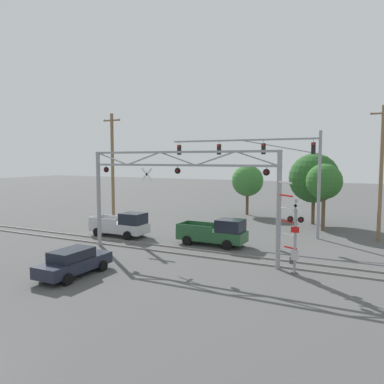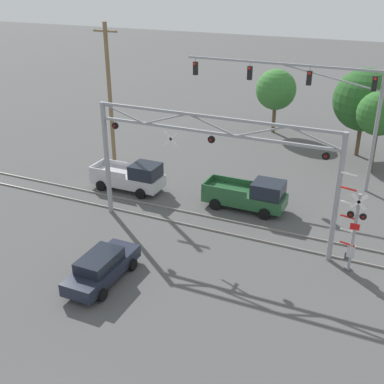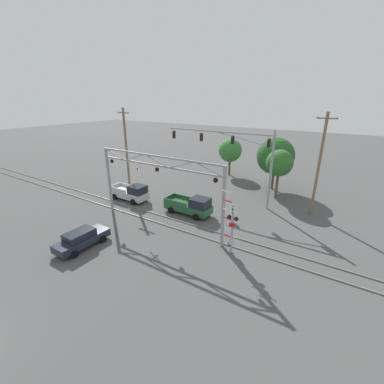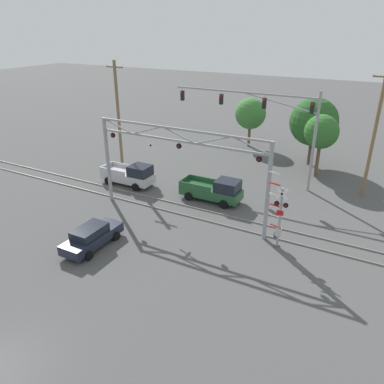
{
  "view_description": "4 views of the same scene",
  "coord_description": "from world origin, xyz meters",
  "px_view_note": "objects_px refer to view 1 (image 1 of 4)",
  "views": [
    {
      "loc": [
        11.58,
        -5.11,
        6.23
      ],
      "look_at": [
        -0.7,
        19.11,
        3.84
      ],
      "focal_mm": 35.0,
      "sensor_mm": 36.0,
      "label": 1
    },
    {
      "loc": [
        8.69,
        -5.97,
        13.43
      ],
      "look_at": [
        -1.46,
        16.53,
        1.89
      ],
      "focal_mm": 45.0,
      "sensor_mm": 36.0,
      "label": 2
    },
    {
      "loc": [
        14.26,
        -0.89,
        11.38
      ],
      "look_at": [
        1.77,
        18.6,
        2.84
      ],
      "focal_mm": 24.0,
      "sensor_mm": 36.0,
      "label": 3
    },
    {
      "loc": [
        12.52,
        -5.64,
        13.13
      ],
      "look_at": [
        1.19,
        15.38,
        2.4
      ],
      "focal_mm": 35.0,
      "sensor_mm": 36.0,
      "label": 4
    }
  ],
  "objects_px": {
    "traffic_signal_span": "(276,162)",
    "background_tree_beyond_span": "(314,178)",
    "background_tree_far_right_verge": "(324,182)",
    "sedan_waiting": "(74,262)",
    "utility_pole_right": "(381,172)",
    "pickup_truck_following": "(122,225)",
    "crossing_gantry": "(177,187)",
    "background_tree_far_left_verge": "(247,181)",
    "crossing_signal_mast": "(294,237)",
    "utility_pole_left": "(113,170)",
    "pickup_truck_lead": "(216,233)"
  },
  "relations": [
    {
      "from": "utility_pole_left",
      "to": "background_tree_beyond_span",
      "type": "relative_size",
      "value": 1.52
    },
    {
      "from": "traffic_signal_span",
      "to": "utility_pole_right",
      "type": "height_order",
      "value": "utility_pole_right"
    },
    {
      "from": "traffic_signal_span",
      "to": "background_tree_beyond_span",
      "type": "relative_size",
      "value": 1.92
    },
    {
      "from": "background_tree_far_right_verge",
      "to": "sedan_waiting",
      "type": "bearing_deg",
      "value": -117.54
    },
    {
      "from": "crossing_gantry",
      "to": "crossing_signal_mast",
      "type": "distance_m",
      "value": 7.91
    },
    {
      "from": "crossing_gantry",
      "to": "utility_pole_left",
      "type": "relative_size",
      "value": 1.29
    },
    {
      "from": "pickup_truck_following",
      "to": "sedan_waiting",
      "type": "bearing_deg",
      "value": -67.06
    },
    {
      "from": "pickup_truck_lead",
      "to": "pickup_truck_following",
      "type": "bearing_deg",
      "value": -176.28
    },
    {
      "from": "crossing_gantry",
      "to": "background_tree_beyond_span",
      "type": "xyz_separation_m",
      "value": [
        5.87,
        16.16,
        -0.05
      ]
    },
    {
      "from": "sedan_waiting",
      "to": "background_tree_far_left_verge",
      "type": "xyz_separation_m",
      "value": [
        1.17,
        25.39,
        3.09
      ]
    },
    {
      "from": "background_tree_beyond_span",
      "to": "background_tree_far_right_verge",
      "type": "relative_size",
      "value": 1.16
    },
    {
      "from": "crossing_signal_mast",
      "to": "background_tree_far_left_verge",
      "type": "distance_m",
      "value": 21.82
    },
    {
      "from": "utility_pole_right",
      "to": "utility_pole_left",
      "type": "bearing_deg",
      "value": -168.26
    },
    {
      "from": "background_tree_far_right_verge",
      "to": "pickup_truck_following",
      "type": "bearing_deg",
      "value": -144.86
    },
    {
      "from": "pickup_truck_lead",
      "to": "sedan_waiting",
      "type": "height_order",
      "value": "pickup_truck_lead"
    },
    {
      "from": "background_tree_far_left_verge",
      "to": "background_tree_far_right_verge",
      "type": "xyz_separation_m",
      "value": [
        8.93,
        -6.04,
        0.45
      ]
    },
    {
      "from": "pickup_truck_lead",
      "to": "pickup_truck_following",
      "type": "xyz_separation_m",
      "value": [
        -7.98,
        -0.52,
        -0.0
      ]
    },
    {
      "from": "crossing_signal_mast",
      "to": "background_tree_far_right_verge",
      "type": "bearing_deg",
      "value": 91.27
    },
    {
      "from": "traffic_signal_span",
      "to": "pickup_truck_following",
      "type": "relative_size",
      "value": 2.67
    },
    {
      "from": "utility_pole_right",
      "to": "background_tree_far_right_verge",
      "type": "xyz_separation_m",
      "value": [
        -4.37,
        2.62,
        -0.97
      ]
    },
    {
      "from": "crossing_gantry",
      "to": "traffic_signal_span",
      "type": "relative_size",
      "value": 1.02
    },
    {
      "from": "utility_pole_right",
      "to": "sedan_waiting",
      "type": "bearing_deg",
      "value": -130.82
    },
    {
      "from": "traffic_signal_span",
      "to": "utility_pole_left",
      "type": "bearing_deg",
      "value": -166.29
    },
    {
      "from": "crossing_gantry",
      "to": "pickup_truck_following",
      "type": "xyz_separation_m",
      "value": [
        -6.89,
        3.22,
        -3.53
      ]
    },
    {
      "from": "crossing_signal_mast",
      "to": "sedan_waiting",
      "type": "bearing_deg",
      "value": -151.23
    },
    {
      "from": "pickup_truck_lead",
      "to": "background_tree_beyond_span",
      "type": "relative_size",
      "value": 0.74
    },
    {
      "from": "utility_pole_right",
      "to": "background_tree_far_left_verge",
      "type": "distance_m",
      "value": 15.93
    },
    {
      "from": "background_tree_beyond_span",
      "to": "background_tree_far_right_verge",
      "type": "xyz_separation_m",
      "value": [
        1.32,
        -3.03,
        -0.14
      ]
    },
    {
      "from": "pickup_truck_following",
      "to": "background_tree_far_right_verge",
      "type": "relative_size",
      "value": 0.83
    },
    {
      "from": "utility_pole_right",
      "to": "background_tree_far_left_verge",
      "type": "xyz_separation_m",
      "value": [
        -13.29,
        8.65,
        -1.42
      ]
    },
    {
      "from": "crossing_signal_mast",
      "to": "utility_pole_left",
      "type": "height_order",
      "value": "utility_pole_left"
    },
    {
      "from": "sedan_waiting",
      "to": "utility_pole_right",
      "type": "relative_size",
      "value": 0.43
    },
    {
      "from": "crossing_signal_mast",
      "to": "pickup_truck_following",
      "type": "xyz_separation_m",
      "value": [
        -14.39,
        3.73,
        -1.07
      ]
    },
    {
      "from": "traffic_signal_span",
      "to": "background_tree_beyond_span",
      "type": "xyz_separation_m",
      "value": [
        2.0,
        6.74,
        -1.57
      ]
    },
    {
      "from": "pickup_truck_lead",
      "to": "background_tree_far_left_verge",
      "type": "xyz_separation_m",
      "value": [
        -2.82,
        15.44,
        2.9
      ]
    },
    {
      "from": "crossing_signal_mast",
      "to": "background_tree_beyond_span",
      "type": "relative_size",
      "value": 0.75
    },
    {
      "from": "sedan_waiting",
      "to": "background_tree_beyond_span",
      "type": "distance_m",
      "value": 24.32
    },
    {
      "from": "utility_pole_left",
      "to": "background_tree_far_left_verge",
      "type": "height_order",
      "value": "utility_pole_left"
    },
    {
      "from": "crossing_gantry",
      "to": "traffic_signal_span",
      "type": "xyz_separation_m",
      "value": [
        3.88,
        9.42,
        1.51
      ]
    },
    {
      "from": "utility_pole_left",
      "to": "utility_pole_right",
      "type": "bearing_deg",
      "value": 11.74
    },
    {
      "from": "crossing_gantry",
      "to": "crossing_signal_mast",
      "type": "height_order",
      "value": "crossing_gantry"
    },
    {
      "from": "sedan_waiting",
      "to": "crossing_gantry",
      "type": "bearing_deg",
      "value": 65.04
    },
    {
      "from": "crossing_signal_mast",
      "to": "utility_pole_left",
      "type": "relative_size",
      "value": 0.49
    },
    {
      "from": "background_tree_beyond_span",
      "to": "background_tree_far_right_verge",
      "type": "distance_m",
      "value": 3.31
    },
    {
      "from": "crossing_signal_mast",
      "to": "sedan_waiting",
      "type": "relative_size",
      "value": 1.16
    },
    {
      "from": "background_tree_far_left_verge",
      "to": "background_tree_beyond_span",
      "type": "bearing_deg",
      "value": -21.56
    },
    {
      "from": "background_tree_far_left_verge",
      "to": "background_tree_far_right_verge",
      "type": "relative_size",
      "value": 0.96
    },
    {
      "from": "crossing_gantry",
      "to": "traffic_signal_span",
      "type": "distance_m",
      "value": 10.3
    },
    {
      "from": "utility_pole_left",
      "to": "pickup_truck_lead",
      "type": "bearing_deg",
      "value": -11.64
    },
    {
      "from": "background_tree_far_left_verge",
      "to": "background_tree_far_right_verge",
      "type": "height_order",
      "value": "background_tree_far_right_verge"
    }
  ]
}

